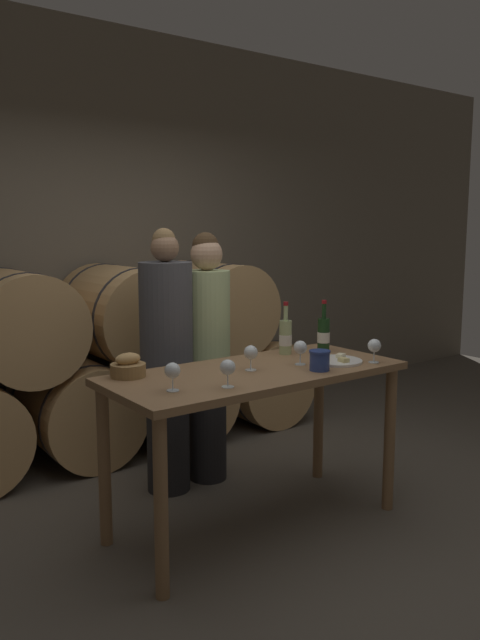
% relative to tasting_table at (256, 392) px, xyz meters
% --- Properties ---
extents(ground_plane, '(10.00, 10.00, 0.00)m').
position_rel_tasting_table_xyz_m(ground_plane, '(0.00, 0.00, -0.76)').
color(ground_plane, '#564F44').
extents(stone_wall_back, '(10.00, 0.12, 3.20)m').
position_rel_tasting_table_xyz_m(stone_wall_back, '(0.00, 2.18, 0.84)').
color(stone_wall_back, '#706656').
rests_on(stone_wall_back, ground_plane).
extents(barrel_stack, '(3.07, 0.92, 1.36)m').
position_rel_tasting_table_xyz_m(barrel_stack, '(0.00, 1.60, -0.13)').
color(barrel_stack, tan).
rests_on(barrel_stack, ground_plane).
extents(tasting_table, '(1.62, 0.71, 0.88)m').
position_rel_tasting_table_xyz_m(tasting_table, '(0.00, 0.00, 0.00)').
color(tasting_table, olive).
rests_on(tasting_table, ground_plane).
extents(person_left, '(0.32, 0.32, 1.63)m').
position_rel_tasting_table_xyz_m(person_left, '(-0.14, 0.70, 0.07)').
color(person_left, '#232326').
rests_on(person_left, ground_plane).
extents(person_right, '(0.29, 0.29, 1.60)m').
position_rel_tasting_table_xyz_m(person_right, '(0.15, 0.70, 0.07)').
color(person_right, '#232326').
rests_on(person_right, ground_plane).
extents(wine_bottle_red, '(0.08, 0.08, 0.31)m').
position_rel_tasting_table_xyz_m(wine_bottle_red, '(0.64, 0.15, 0.23)').
color(wine_bottle_red, '#193819').
rests_on(wine_bottle_red, tasting_table).
extents(wine_bottle_white, '(0.08, 0.08, 0.31)m').
position_rel_tasting_table_xyz_m(wine_bottle_white, '(0.39, 0.22, 0.23)').
color(wine_bottle_white, '#ADBC7F').
rests_on(wine_bottle_white, tasting_table).
extents(blue_crock, '(0.11, 0.11, 0.11)m').
position_rel_tasting_table_xyz_m(blue_crock, '(0.26, -0.22, 0.18)').
color(blue_crock, navy).
rests_on(blue_crock, tasting_table).
extents(bread_basket, '(0.18, 0.18, 0.12)m').
position_rel_tasting_table_xyz_m(bread_basket, '(-0.62, 0.26, 0.17)').
color(bread_basket, olive).
rests_on(bread_basket, tasting_table).
extents(cheese_plate, '(0.29, 0.29, 0.04)m').
position_rel_tasting_table_xyz_m(cheese_plate, '(0.48, -0.12, 0.13)').
color(cheese_plate, white).
rests_on(cheese_plate, tasting_table).
extents(wine_glass_far_left, '(0.07, 0.07, 0.13)m').
position_rel_tasting_table_xyz_m(wine_glass_far_left, '(-0.58, -0.12, 0.22)').
color(wine_glass_far_left, white).
rests_on(wine_glass_far_left, tasting_table).
extents(wine_glass_left, '(0.07, 0.07, 0.13)m').
position_rel_tasting_table_xyz_m(wine_glass_left, '(-0.34, -0.22, 0.22)').
color(wine_glass_left, white).
rests_on(wine_glass_left, tasting_table).
extents(wine_glass_center, '(0.07, 0.07, 0.13)m').
position_rel_tasting_table_xyz_m(wine_glass_center, '(-0.03, -0.00, 0.22)').
color(wine_glass_center, white).
rests_on(wine_glass_center, tasting_table).
extents(wine_glass_right, '(0.07, 0.07, 0.13)m').
position_rel_tasting_table_xyz_m(wine_glass_right, '(0.27, -0.05, 0.22)').
color(wine_glass_right, white).
rests_on(wine_glass_right, tasting_table).
extents(wine_glass_far_right, '(0.07, 0.07, 0.13)m').
position_rel_tasting_table_xyz_m(wine_glass_far_right, '(0.64, -0.26, 0.22)').
color(wine_glass_far_right, white).
rests_on(wine_glass_far_right, tasting_table).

